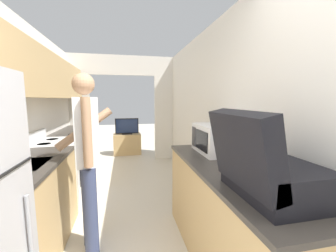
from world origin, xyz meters
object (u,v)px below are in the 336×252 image
Objects in this scene: range_oven at (60,172)px; book_stack at (237,163)px; knife at (72,134)px; tv_cabinet at (127,144)px; television at (127,126)px; microwave at (216,139)px; suitcase at (264,169)px; person at (87,158)px.

range_oven reaches higher than book_stack.
tv_cabinet is at bearing 79.59° from knife.
tv_cabinet is 0.49m from television.
microwave is 0.74× the size of tv_cabinet.
book_stack is at bearing 75.91° from suitcase.
tv_cabinet is 2.27× the size of knife.
microwave is at bearing 80.55° from suitcase.
book_stack is 0.45× the size of television.
microwave is at bearing -28.68° from range_oven.
microwave is (0.17, 1.01, -0.02)m from suitcase.
microwave is 3.80m from tv_cabinet.
knife is (-0.93, -2.02, 0.64)m from tv_cabinet.
knife is at bearing 139.15° from microwave.
person is at bearing -62.14° from range_oven.
television is at bearing 99.21° from suitcase.
person is 3.62m from television.
microwave is 0.53m from book_stack.
knife is (-1.84, 1.59, -0.14)m from microwave.
book_stack is (0.13, 0.50, -0.13)m from suitcase.
book_stack reaches higher than tv_cabinet.
person is 6.25× the size of book_stack.
suitcase reaches higher than range_oven.
suitcase is 1.06× the size of microwave.
person is at bearing -96.51° from tv_cabinet.
microwave is at bearing -75.67° from television.
person reaches higher than knife.
knife is (0.05, 0.56, 0.46)m from range_oven.
range_oven is 1.29m from person.
tv_cabinet is (-0.87, 4.12, -0.68)m from book_stack.
book_stack is 0.87× the size of knife.
range_oven is 2.74m from suitcase.
suitcase reaches higher than book_stack.
range_oven is 1.84× the size of suitcase.
television is (0.41, 3.59, -0.17)m from person.
suitcase is 3.09m from knife.
range_oven is at bearing 140.06° from book_stack.
tv_cabinet is 1.18× the size of television.
person is at bearing 159.39° from book_stack.
person is 1.70m from knife.
suitcase is at bearing -144.01° from person.
person reaches higher than microwave.
television is at bearing -20.20° from person.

